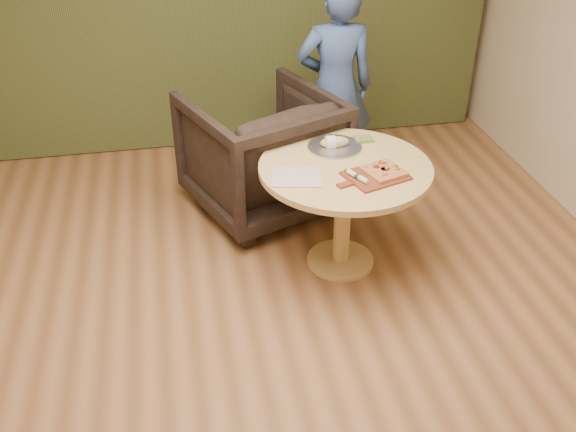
# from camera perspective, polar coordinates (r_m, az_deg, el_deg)

# --- Properties ---
(room_shell) EXTENTS (5.04, 6.04, 2.84)m
(room_shell) POSITION_cam_1_polar(r_m,az_deg,el_deg) (2.89, -1.40, 7.16)
(room_shell) COLOR #99663D
(room_shell) RESTS_ON ground
(pedestal_table) EXTENTS (1.09, 1.09, 0.75)m
(pedestal_table) POSITION_cam_1_polar(r_m,az_deg,el_deg) (4.10, 5.03, 2.78)
(pedestal_table) COLOR #D8B86F
(pedestal_table) RESTS_ON ground
(pizza_paddle) EXTENTS (0.47, 0.38, 0.01)m
(pizza_paddle) POSITION_cam_1_polar(r_m,az_deg,el_deg) (3.91, 7.67, 3.53)
(pizza_paddle) COLOR brown
(pizza_paddle) RESTS_ON pedestal_table
(flatbread_pizza) EXTENTS (0.28, 0.28, 0.04)m
(flatbread_pizza) POSITION_cam_1_polar(r_m,az_deg,el_deg) (3.93, 8.52, 3.98)
(flatbread_pizza) COLOR #B97B48
(flatbread_pizza) RESTS_ON pizza_paddle
(cutlery_roll) EXTENTS (0.11, 0.19, 0.03)m
(cutlery_roll) POSITION_cam_1_polar(r_m,az_deg,el_deg) (3.85, 6.20, 3.51)
(cutlery_roll) COLOR silver
(cutlery_roll) RESTS_ON pizza_paddle
(newspaper) EXTENTS (0.34, 0.31, 0.01)m
(newspaper) POSITION_cam_1_polar(r_m,az_deg,el_deg) (3.87, 0.79, 3.48)
(newspaper) COLOR white
(newspaper) RESTS_ON pedestal_table
(serving_tray) EXTENTS (0.36, 0.36, 0.02)m
(serving_tray) POSITION_cam_1_polar(r_m,az_deg,el_deg) (4.23, 4.16, 6.14)
(serving_tray) COLOR silver
(serving_tray) RESTS_ON pedestal_table
(bread_roll) EXTENTS (0.19, 0.09, 0.09)m
(bread_roll) POSITION_cam_1_polar(r_m,az_deg,el_deg) (4.21, 4.06, 6.57)
(bread_roll) COLOR tan
(bread_roll) RESTS_ON serving_tray
(green_packet) EXTENTS (0.12, 0.10, 0.02)m
(green_packet) POSITION_cam_1_polar(r_m,az_deg,el_deg) (4.35, 6.72, 6.82)
(green_packet) COLOR #54672E
(green_packet) RESTS_ON pedestal_table
(armchair) EXTENTS (1.26, 1.23, 1.02)m
(armchair) POSITION_cam_1_polar(r_m,az_deg,el_deg) (4.77, -2.34, 6.11)
(armchair) COLOR black
(armchair) RESTS_ON ground
(person_standing) EXTENTS (0.62, 0.42, 1.65)m
(person_standing) POSITION_cam_1_polar(r_m,az_deg,el_deg) (5.01, 4.19, 11.30)
(person_standing) COLOR #344E7F
(person_standing) RESTS_ON ground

